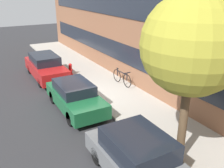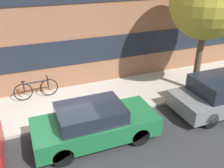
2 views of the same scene
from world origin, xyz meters
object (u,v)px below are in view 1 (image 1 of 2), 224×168
at_px(parked_car_grey, 140,158).
at_px(street_tree, 192,45).
at_px(parked_car_green, 75,96).
at_px(fire_hydrant, 70,69).
at_px(parked_car_red, 46,67).
at_px(bicycle, 122,77).

relative_size(parked_car_grey, street_tree, 0.75).
bearing_deg(parked_car_grey, parked_car_green, 180.00).
relative_size(fire_hydrant, street_tree, 0.14).
xyz_separation_m(fire_hydrant, street_tree, (9.53, 0.17, 3.34)).
relative_size(parked_car_red, bicycle, 2.49).
height_order(parked_car_red, fire_hydrant, parked_car_red).
xyz_separation_m(parked_car_red, street_tree, (10.04, 1.57, 3.12)).
xyz_separation_m(parked_car_green, fire_hydrant, (-4.43, 1.40, -0.17)).
xyz_separation_m(parked_car_green, street_tree, (5.10, 1.57, 3.17)).
distance_m(fire_hydrant, street_tree, 10.10).
distance_m(parked_car_red, parked_car_green, 4.94).
height_order(parked_car_red, parked_car_green, parked_car_red).
distance_m(parked_car_red, street_tree, 10.63).
xyz_separation_m(parked_car_grey, fire_hydrant, (-9.52, 1.40, -0.20)).
relative_size(parked_car_green, parked_car_grey, 1.00).
distance_m(parked_car_grey, bicycle, 7.31).
bearing_deg(bicycle, parked_car_grey, -29.60).
bearing_deg(street_tree, parked_car_grey, -90.47).
distance_m(parked_car_red, fire_hydrant, 1.51).
xyz_separation_m(parked_car_red, parked_car_green, (4.94, 0.00, -0.06)).
relative_size(parked_car_green, fire_hydrant, 5.30).
bearing_deg(fire_hydrant, parked_car_grey, -8.37).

